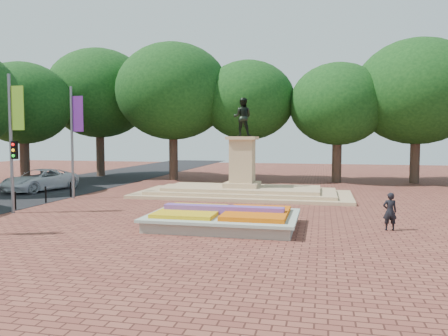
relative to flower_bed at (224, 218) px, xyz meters
name	(u,v)px	position (x,y,z in m)	size (l,w,h in m)	color
ground	(212,218)	(-1.03, 2.00, -0.38)	(90.00, 90.00, 0.00)	brown
asphalt_street	(13,195)	(-16.03, 7.00, -0.37)	(9.00, 90.00, 0.02)	black
flower_bed	(224,218)	(0.00, 0.00, 0.00)	(6.30, 4.30, 0.91)	gray
monument	(242,182)	(-1.03, 10.00, 0.50)	(14.00, 6.00, 6.40)	tan
tree_row_back	(290,104)	(1.31, 20.00, 6.29)	(44.80, 8.80, 10.43)	#3C2C20
banner_poles	(9,137)	(-11.10, 0.69, 3.50)	(0.88, 11.17, 7.00)	slate
van	(40,180)	(-15.72, 9.42, 0.40)	(2.59, 5.62, 1.56)	silver
pedestrian	(390,211)	(6.83, 0.80, 0.41)	(0.58, 0.38, 1.58)	black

